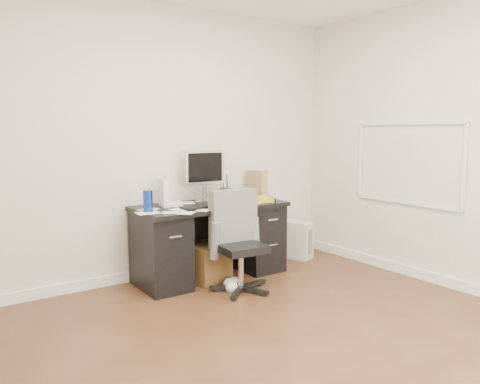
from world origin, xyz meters
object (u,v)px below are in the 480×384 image
object	(u,v)px
desk	(211,238)
keyboard	(202,206)
lcd_monitor	(204,176)
pc_tower	(293,239)
wicker_basket	(207,263)
office_chair	(241,242)

from	to	relation	value
desk	keyboard	world-z (taller)	keyboard
lcd_monitor	pc_tower	world-z (taller)	lcd_monitor
lcd_monitor	wicker_basket	distance (m)	0.88
lcd_monitor	wicker_basket	bearing A→B (deg)	-111.73
keyboard	desk	bearing A→B (deg)	33.45
keyboard	office_chair	xyz separation A→B (m)	(0.18, -0.38, -0.30)
desk	keyboard	distance (m)	0.43
desk	keyboard	size ratio (longest dim) A/B	3.51
desk	keyboard	xyz separation A→B (m)	(-0.17, -0.14, 0.36)
keyboard	pc_tower	distance (m)	1.48
lcd_monitor	pc_tower	bearing A→B (deg)	1.26
lcd_monitor	office_chair	xyz separation A→B (m)	(-0.03, -0.70, -0.55)
keyboard	wicker_basket	xyz separation A→B (m)	(0.08, 0.06, -0.58)
office_chair	wicker_basket	bearing A→B (deg)	108.33
office_chair	keyboard	bearing A→B (deg)	121.01
wicker_basket	lcd_monitor	bearing A→B (deg)	62.35
lcd_monitor	keyboard	world-z (taller)	lcd_monitor
keyboard	pc_tower	world-z (taller)	keyboard
desk	lcd_monitor	xyz separation A→B (m)	(0.04, 0.18, 0.62)
pc_tower	office_chair	bearing A→B (deg)	-172.35
pc_tower	keyboard	bearing A→B (deg)	169.83
office_chair	wicker_basket	distance (m)	0.53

